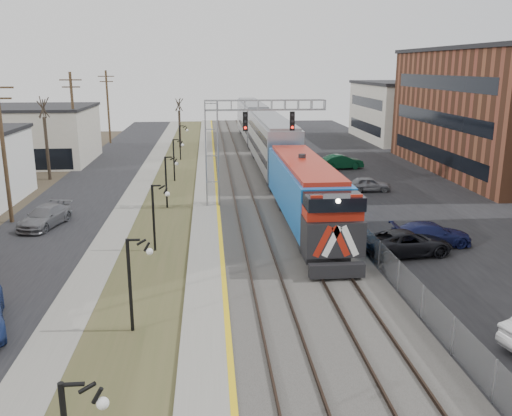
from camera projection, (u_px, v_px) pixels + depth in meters
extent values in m
cube|color=black|center=(87.00, 190.00, 47.59)|extent=(7.00, 120.00, 0.04)
cube|color=gray|center=(139.00, 189.00, 47.96)|extent=(2.00, 120.00, 0.08)
cube|color=#424625|center=(173.00, 188.00, 48.22)|extent=(4.00, 120.00, 0.06)
cube|color=gray|center=(207.00, 186.00, 48.45)|extent=(2.00, 120.00, 0.24)
cube|color=#595651|center=(262.00, 186.00, 48.88)|extent=(8.00, 120.00, 0.20)
cube|color=black|center=(391.00, 184.00, 49.92)|extent=(16.00, 120.00, 0.04)
cube|color=gold|center=(216.00, 185.00, 48.49)|extent=(0.24, 120.00, 0.01)
cube|color=#2D2119|center=(232.00, 184.00, 48.60)|extent=(0.08, 120.00, 0.15)
cube|color=#2D2119|center=(248.00, 184.00, 48.73)|extent=(0.08, 120.00, 0.15)
cube|color=#2D2119|center=(270.00, 184.00, 48.90)|extent=(0.08, 120.00, 0.15)
cube|color=#2D2119|center=(287.00, 183.00, 49.03)|extent=(0.08, 120.00, 0.15)
cube|color=#1660B6|center=(307.00, 195.00, 34.90)|extent=(3.00, 17.00, 4.25)
cube|color=black|center=(337.00, 270.00, 26.97)|extent=(2.80, 0.50, 0.70)
cube|color=gray|center=(271.00, 144.00, 54.32)|extent=(3.00, 22.00, 5.33)
cube|color=gray|center=(252.00, 121.00, 76.28)|extent=(3.00, 22.00, 5.33)
cube|color=gray|center=(212.00, 156.00, 40.76)|extent=(1.00, 1.00, 8.00)
cube|color=gray|center=(265.00, 105.00, 40.15)|extent=(9.00, 0.80, 0.80)
cube|color=black|center=(245.00, 121.00, 39.88)|extent=(0.35, 0.25, 1.40)
cube|color=black|center=(292.00, 121.00, 40.18)|extent=(0.35, 0.25, 1.40)
cylinder|color=black|center=(130.00, 286.00, 21.71)|extent=(0.14, 0.14, 4.00)
cylinder|color=black|center=(154.00, 219.00, 31.34)|extent=(0.14, 0.14, 4.00)
cylinder|color=black|center=(166.00, 183.00, 40.98)|extent=(0.14, 0.14, 4.00)
cylinder|color=black|center=(174.00, 161.00, 50.61)|extent=(0.14, 0.14, 4.00)
cylinder|color=black|center=(180.00, 143.00, 62.17)|extent=(0.14, 0.14, 4.00)
cylinder|color=#4C3823|center=(4.00, 151.00, 36.43)|extent=(0.28, 0.28, 10.00)
cylinder|color=#4C3823|center=(74.00, 122.00, 55.70)|extent=(0.28, 0.28, 10.00)
cylinder|color=#4C3823|center=(108.00, 107.00, 74.97)|extent=(0.28, 0.28, 10.00)
cube|color=gray|center=(308.00, 177.00, 49.06)|extent=(0.04, 120.00, 1.60)
cube|color=beige|center=(27.00, 136.00, 60.48)|extent=(14.00, 12.00, 6.00)
cube|color=beige|center=(419.00, 112.00, 79.00)|extent=(16.00, 18.00, 8.00)
cylinder|color=#382D23|center=(47.00, 149.00, 51.27)|extent=(0.30, 0.30, 5.95)
cylinder|color=#382D23|center=(180.00, 129.00, 71.65)|extent=(0.30, 0.30, 4.90)
imported|color=black|center=(407.00, 243.00, 31.04)|extent=(5.44, 3.06, 1.44)
imported|color=#171D51|center=(431.00, 235.00, 32.68)|extent=(4.86, 2.06, 1.40)
imported|color=gray|center=(369.00, 184.00, 46.79)|extent=(3.76, 1.53, 1.28)
imported|color=#0C4025|center=(341.00, 162.00, 56.93)|extent=(4.81, 2.39, 1.52)
imported|color=slate|center=(45.00, 217.00, 36.48)|extent=(3.12, 5.11, 1.38)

